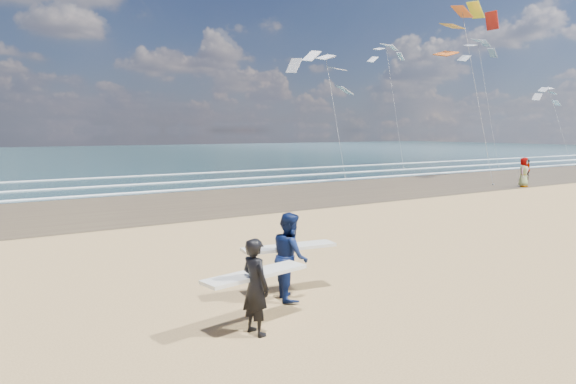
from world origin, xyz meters
TOP-DOWN VIEW (x-y plane):
  - wet_sand_strip at (20.00, 18.00)m, footprint 220.00×12.00m
  - ocean at (20.00, 72.00)m, footprint 220.00×100.00m
  - foam_breakers at (20.00, 28.10)m, footprint 220.00×11.70m
  - surfer_near at (-1.43, 0.43)m, footprint 2.26×1.14m
  - surfer_far at (0.17, 1.74)m, footprint 2.25×1.33m
  - beachgoer_0 at (25.58, 12.53)m, footprint 1.09×0.87m
  - beachgoer_1 at (30.16, 15.17)m, footprint 0.99×0.74m
  - kite_0 at (25.51, 16.88)m, footprint 6.94×4.86m
  - kite_1 at (19.83, 25.90)m, footprint 6.51×4.82m
  - kite_2 at (41.64, 27.66)m, footprint 5.73×4.73m
  - kite_4 at (59.76, 30.21)m, footprint 5.42×4.70m
  - kite_5 at (31.56, 31.05)m, footprint 4.68×4.61m

SIDE VIEW (x-z plane):
  - wet_sand_strip at x=20.00m, z-range 0.00..0.01m
  - ocean at x=20.00m, z-range 0.00..0.02m
  - foam_breakers at x=20.00m, z-range 0.02..0.08m
  - beachgoer_1 at x=30.16m, z-range 0.00..1.56m
  - surfer_near at x=-1.43m, z-range 0.02..1.81m
  - surfer_far at x=0.17m, z-range 0.01..1.95m
  - beachgoer_0 at x=25.58m, z-range 0.00..1.96m
  - kite_4 at x=59.76m, z-range 0.43..10.75m
  - kite_1 at x=19.83m, z-range 0.85..11.87m
  - kite_5 at x=31.56m, z-range 0.23..13.69m
  - kite_2 at x=41.64m, z-range 0.63..15.16m
  - kite_0 at x=25.51m, z-range 1.15..14.89m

